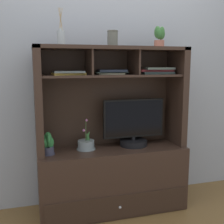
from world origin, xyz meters
name	(u,v)px	position (x,y,z in m)	size (l,w,h in m)	color
floor_plane	(112,208)	(0.00, 0.00, -0.01)	(6.00, 6.00, 0.02)	brown
back_wall	(104,60)	(0.00, 0.26, 1.40)	(6.00, 0.02, 2.80)	#A8ADB9
media_console	(112,162)	(0.00, 0.01, 0.46)	(1.35, 0.50, 1.51)	#3A271F
tv_monitor	(134,127)	(0.22, 0.01, 0.78)	(0.59, 0.26, 0.44)	black
potted_orchid	(86,145)	(-0.24, 0.02, 0.64)	(0.17, 0.17, 0.28)	gray
potted_fern	(48,144)	(-0.58, -0.04, 0.69)	(0.12, 0.11, 0.19)	#424259
magazine_stack_left	(111,72)	(0.00, 0.04, 1.29)	(0.32, 0.24, 0.04)	beige
magazine_stack_centre	(155,71)	(0.43, 0.03, 1.30)	(0.33, 0.25, 0.06)	#2D3C3A
magazine_stack_right	(69,73)	(-0.39, -0.02, 1.29)	(0.28, 0.20, 0.03)	gold
diffuser_bottle	(61,38)	(-0.44, 0.01, 1.58)	(0.06, 0.06, 0.30)	#AFB7BC
potted_succulent	(159,36)	(0.44, -0.02, 1.61)	(0.11, 0.11, 0.19)	#B56956
ceramic_vase	(113,38)	(0.00, -0.02, 1.58)	(0.09, 0.09, 0.14)	#5F5F55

